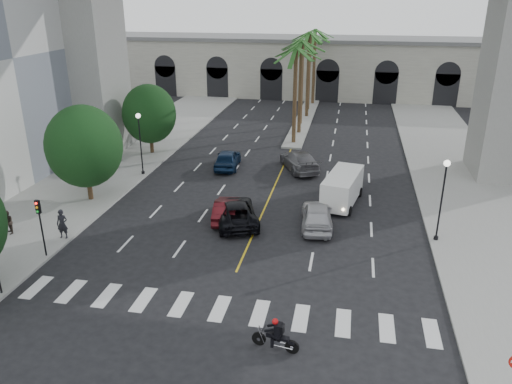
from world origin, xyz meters
name	(u,v)px	position (x,y,z in m)	size (l,w,h in m)	color
ground	(227,292)	(0.00, 0.00, 0.00)	(140.00, 140.00, 0.00)	black
sidewalk_left	(99,176)	(-15.00, 15.00, 0.07)	(8.00, 100.00, 0.15)	gray
sidewalk_right	(473,202)	(15.00, 15.00, 0.07)	(8.00, 100.00, 0.15)	gray
median	(304,120)	(0.00, 38.00, 0.10)	(2.00, 24.00, 0.20)	gray
pier_building	(316,67)	(0.00, 55.00, 4.27)	(71.00, 10.50, 8.50)	beige
palm_a	(296,53)	(0.00, 28.00, 9.10)	(3.20, 3.20, 10.30)	#47331E
palm_b	(302,46)	(0.10, 32.00, 9.37)	(3.20, 3.20, 10.60)	#47331E
palm_c	(303,47)	(-0.20, 36.00, 8.91)	(3.20, 3.20, 10.10)	#47331E
palm_d	(309,37)	(0.15, 40.00, 9.65)	(3.20, 3.20, 10.90)	#47331E
palm_e	(310,38)	(-0.10, 44.00, 9.19)	(3.20, 3.20, 10.40)	#47331E
palm_f	(315,34)	(0.20, 48.00, 9.46)	(3.20, 3.20, 10.70)	#47331E
street_tree_mid	(84,146)	(-13.00, 10.00, 4.21)	(5.44, 5.44, 7.21)	#382616
street_tree_far	(149,114)	(-13.00, 22.00, 3.90)	(5.04, 5.04, 6.68)	#382616
lamp_post_left_far	(140,139)	(-11.40, 16.00, 3.22)	(0.40, 0.40, 5.35)	black
lamp_post_right	(443,194)	(11.40, 8.00, 3.22)	(0.40, 0.40, 5.35)	black
traffic_signal_far	(40,219)	(-11.30, 1.50, 2.51)	(0.25, 0.18, 3.65)	black
motorcycle_rider	(277,336)	(3.20, -3.94, 0.71)	(2.15, 0.63, 1.56)	black
car_a	(317,215)	(3.91, 8.72, 0.85)	(2.00, 4.98, 1.70)	#AEADB2
car_b	(227,209)	(-2.23, 8.76, 0.72)	(1.52, 4.37, 1.44)	#450D12
car_c	(236,212)	(-1.50, 8.35, 0.78)	(2.59, 5.62, 1.56)	black
car_d	(300,161)	(1.50, 20.01, 0.83)	(2.31, 5.69, 1.65)	slate
car_e	(228,159)	(-4.81, 19.32, 0.83)	(1.95, 4.85, 1.65)	#0D203D
cargo_van	(342,188)	(5.40, 12.95, 1.29)	(3.01, 5.70, 2.31)	white
pedestrian_a	(62,224)	(-11.50, 3.78, 1.10)	(0.69, 0.45, 1.89)	black
pedestrian_b	(8,223)	(-15.22, 3.63, 0.93)	(0.76, 0.59, 1.56)	black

